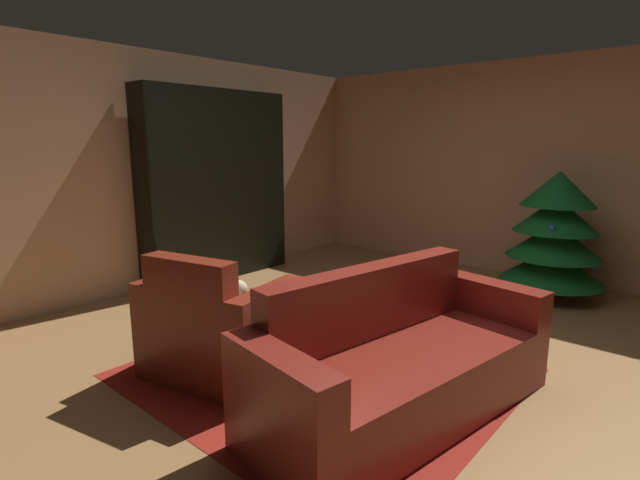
% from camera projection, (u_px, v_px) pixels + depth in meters
% --- Properties ---
extents(ground_plane, '(7.36, 7.36, 0.00)m').
position_uv_depth(ground_plane, '(378.00, 355.00, 3.73)').
color(ground_plane, '#9A6E40').
extents(wall_back, '(5.98, 0.06, 2.59)m').
position_uv_depth(wall_back, '(526.00, 170.00, 5.76)').
color(wall_back, tan).
rests_on(wall_back, ground).
extents(wall_left, '(0.06, 6.25, 2.59)m').
position_uv_depth(wall_left, '(161.00, 172.00, 5.37)').
color(wall_left, tan).
rests_on(wall_left, ground).
extents(area_rug, '(2.41, 2.21, 0.01)m').
position_uv_depth(area_rug, '(324.00, 372.00, 3.44)').
color(area_rug, maroon).
rests_on(area_rug, ground).
extents(bookshelf_unit, '(0.34, 1.91, 2.22)m').
position_uv_depth(bookshelf_unit, '(226.00, 184.00, 5.78)').
color(bookshelf_unit, black).
rests_on(bookshelf_unit, ground).
extents(armchair_red, '(1.09, 0.90, 0.90)m').
position_uv_depth(armchair_red, '(217.00, 331.00, 3.36)').
color(armchair_red, maroon).
rests_on(armchair_red, ground).
extents(couch_red, '(1.10, 2.11, 0.86)m').
position_uv_depth(couch_red, '(399.00, 365.00, 2.91)').
color(couch_red, maroon).
rests_on(couch_red, ground).
extents(coffee_table, '(0.66, 0.66, 0.44)m').
position_uv_depth(coffee_table, '(353.00, 321.00, 3.36)').
color(coffee_table, black).
rests_on(coffee_table, ground).
extents(book_stack_on_table, '(0.23, 0.18, 0.11)m').
position_uv_depth(book_stack_on_table, '(359.00, 310.00, 3.29)').
color(book_stack_on_table, '#377B40').
rests_on(book_stack_on_table, coffee_table).
extents(bottle_on_table, '(0.06, 0.06, 0.24)m').
position_uv_depth(bottle_on_table, '(363.00, 295.00, 3.49)').
color(bottle_on_table, '#243B50').
rests_on(bottle_on_table, coffee_table).
extents(decorated_tree, '(1.04, 1.04, 1.33)m').
position_uv_depth(decorated_tree, '(554.00, 234.00, 5.04)').
color(decorated_tree, brown).
rests_on(decorated_tree, ground).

